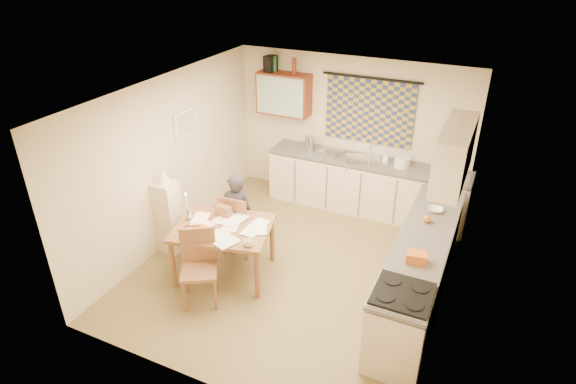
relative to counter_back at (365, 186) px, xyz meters
The scene contains 44 objects.
floor 2.05m from the counter_back, 101.90° to the right, with size 4.00×4.50×0.02m, color brown.
ceiling 2.87m from the counter_back, 101.90° to the right, with size 4.00×4.50×0.02m, color white.
wall_back 0.95m from the counter_back, 142.98° to the left, with size 4.00×0.02×2.50m, color beige.
wall_front 4.30m from the counter_back, 95.58° to the right, with size 4.00×0.02×2.50m, color beige.
wall_left 3.21m from the counter_back, 141.15° to the right, with size 0.02×4.50×2.50m, color beige.
wall_right 2.65m from the counter_back, 50.65° to the right, with size 0.02×4.50×2.50m, color beige.
window_blind 1.23m from the counter_back, 112.36° to the left, with size 1.45×0.03×1.05m, color navy.
curtain_rod 1.77m from the counter_back, 113.95° to the left, with size 0.04×0.04×1.60m, color black.
wall_cabinet 2.07m from the counter_back, behind, with size 0.90×0.34×0.70m, color maroon.
wall_cabinet_glass 2.06m from the counter_back, behind, with size 0.84×0.02×0.64m, color #99B2A5.
upper_cabinet_right 2.43m from the counter_back, 44.61° to the right, with size 0.34×1.30×0.70m, color beige.
framed_print 3.10m from the counter_back, 146.94° to the right, with size 0.04×0.50×0.40m, color #F8E8D0.
print_canvas 3.08m from the counter_back, 146.66° to the right, with size 0.01×0.42×0.32m, color silver.
counter_back is the anchor object (origin of this frame).
counter_right 2.32m from the counter_back, 56.31° to the right, with size 0.62×2.95×0.92m.
stove 3.32m from the counter_back, 67.17° to the right, with size 0.62×0.62×0.95m.
sink 0.44m from the counter_back, behind, with size 0.55×0.45×0.10m, color silver.
tap 0.63m from the counter_back, 95.32° to the left, with size 0.03×0.03×0.28m, color silver.
dish_rack 0.80m from the counter_back, behind, with size 0.35×0.30×0.06m, color silver.
kettle 1.17m from the counter_back, behind, with size 0.18×0.18×0.24m, color silver.
mixing_bowl 0.78m from the counter_back, ahead, with size 0.24×0.24×0.16m, color white.
soap_bottle 0.63m from the counter_back, 10.01° to the left, with size 0.09×0.09×0.18m, color white.
bowl 1.83m from the counter_back, 43.01° to the right, with size 0.22×0.22×0.05m, color white.
orange_bag 2.81m from the counter_back, 62.11° to the right, with size 0.22×0.16×0.12m, color orange.
fruit_orange 2.04m from the counter_back, 51.00° to the right, with size 0.10×0.10×0.10m, color orange.
speaker 2.57m from the counter_back, behind, with size 0.16×0.20×0.26m, color black.
bottle_green 2.52m from the counter_back, behind, with size 0.07×0.07×0.26m, color #195926.
bottle_brown 2.29m from the counter_back, behind, with size 0.07×0.07×0.26m, color maroon.
dining_table 2.77m from the counter_back, 116.05° to the right, with size 1.45×1.22×0.75m.
chair_far 2.34m from the counter_back, 123.84° to the right, with size 0.45×0.45×0.96m.
chair_near 3.34m from the counter_back, 111.09° to the right, with size 0.60×0.60×0.97m.
person 2.38m from the counter_back, 123.77° to the right, with size 0.55×0.49×1.26m, color black.
shelf_stand 3.25m from the counter_back, 133.93° to the right, with size 0.32×0.30×1.11m, color beige.
lampshade 3.33m from the counter_back, 133.93° to the right, with size 0.20×0.20×0.22m, color #F8E8D0.
letter_rack 2.65m from the counter_back, 120.84° to the right, with size 0.22×0.10×0.16m, color brown.
mug 2.85m from the counter_back, 104.11° to the right, with size 0.13×0.13×0.09m, color white.
magazine 3.28m from the counter_back, 119.74° to the right, with size 0.30×0.34×0.03m, color maroon.
book 3.16m from the counter_back, 120.45° to the right, with size 0.19×0.26×0.02m, color orange.
orange_box 3.20m from the counter_back, 116.91° to the right, with size 0.12×0.08×0.04m, color orange.
eyeglasses 2.92m from the counter_back, 109.61° to the right, with size 0.13×0.04×0.02m, color black.
candle_holder 3.09m from the counter_back, 124.09° to the right, with size 0.06×0.06×0.18m, color silver.
candle 3.13m from the counter_back, 124.39° to the right, with size 0.02×0.02×0.22m, color white.
candle_flame 3.17m from the counter_back, 123.10° to the right, with size 0.02×0.02×0.02m, color #FFCC66.
papers 2.73m from the counter_back, 115.40° to the right, with size 1.14×0.91×0.02m.
Camera 1 is at (2.26, -5.06, 4.14)m, focal length 30.00 mm.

